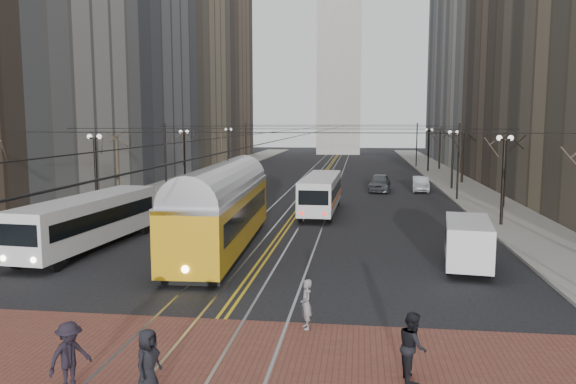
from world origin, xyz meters
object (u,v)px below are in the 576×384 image
(pedestrian_a, at_px, (148,363))
(streetcar, at_px, (223,217))
(transit_bus, at_px, (89,223))
(pedestrian_d, at_px, (70,356))
(cargo_van, at_px, (468,245))
(pedestrian_c, at_px, (412,346))
(sedan_grey, at_px, (380,183))
(pedestrian_b, at_px, (306,304))
(rear_bus, at_px, (321,195))
(sedan_silver, at_px, (421,184))

(pedestrian_a, bearing_deg, streetcar, 21.09)
(transit_bus, height_order, pedestrian_d, transit_bus)
(cargo_van, distance_m, pedestrian_c, 12.30)
(transit_bus, xyz_separation_m, sedan_grey, (16.05, 27.32, -0.54))
(streetcar, distance_m, sedan_grey, 27.96)
(transit_bus, bearing_deg, pedestrian_d, -60.15)
(streetcar, height_order, pedestrian_a, streetcar)
(streetcar, relative_size, pedestrian_b, 9.11)
(transit_bus, relative_size, pedestrian_d, 6.26)
(rear_bus, xyz_separation_m, pedestrian_a, (-2.23, -28.55, -0.52))
(pedestrian_c, distance_m, pedestrian_d, 8.70)
(sedan_grey, height_order, pedestrian_a, sedan_grey)
(streetcar, distance_m, rear_bus, 13.36)
(pedestrian_a, distance_m, pedestrian_b, 6.05)
(streetcar, xyz_separation_m, sedan_silver, (13.00, 26.95, -1.04))
(cargo_van, xyz_separation_m, sedan_silver, (0.90, 29.34, -0.40))
(streetcar, bearing_deg, pedestrian_d, -92.30)
(pedestrian_d, bearing_deg, transit_bus, 54.41)
(pedestrian_c, bearing_deg, rear_bus, 1.90)
(cargo_van, height_order, sedan_silver, cargo_van)
(transit_bus, distance_m, sedan_silver, 34.28)
(rear_bus, bearing_deg, sedan_silver, 60.07)
(rear_bus, xyz_separation_m, sedan_silver, (8.70, 14.30, -0.66))
(streetcar, height_order, sedan_silver, streetcar)
(sedan_silver, bearing_deg, pedestrian_b, -97.39)
(transit_bus, height_order, streetcar, streetcar)
(streetcar, distance_m, cargo_van, 12.35)
(transit_bus, relative_size, pedestrian_b, 6.82)
(pedestrian_b, bearing_deg, pedestrian_c, 24.94)
(rear_bus, relative_size, sedan_grey, 2.10)
(pedestrian_c, relative_size, pedestrian_d, 1.02)
(pedestrian_b, height_order, pedestrian_d, pedestrian_d)
(pedestrian_a, bearing_deg, sedan_grey, 4.31)
(sedan_silver, distance_m, pedestrian_c, 41.35)
(rear_bus, relative_size, sedan_silver, 2.41)
(cargo_van, relative_size, sedan_silver, 1.15)
(transit_bus, relative_size, pedestrian_a, 6.59)
(cargo_van, bearing_deg, sedan_grey, 103.80)
(transit_bus, distance_m, pedestrian_b, 16.03)
(rear_bus, distance_m, pedestrian_d, 28.87)
(streetcar, distance_m, pedestrian_a, 16.07)
(rear_bus, height_order, pedestrian_b, rear_bus)
(pedestrian_b, distance_m, pedestrian_c, 4.49)
(cargo_van, bearing_deg, pedestrian_b, -120.08)
(transit_bus, distance_m, pedestrian_c, 20.48)
(pedestrian_c, bearing_deg, cargo_van, -23.84)
(transit_bus, xyz_separation_m, sedan_silver, (20.01, 27.83, -0.67))
(rear_bus, bearing_deg, pedestrian_c, -79.56)
(streetcar, bearing_deg, sedan_grey, 68.63)
(pedestrian_c, height_order, pedestrian_d, pedestrian_c)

